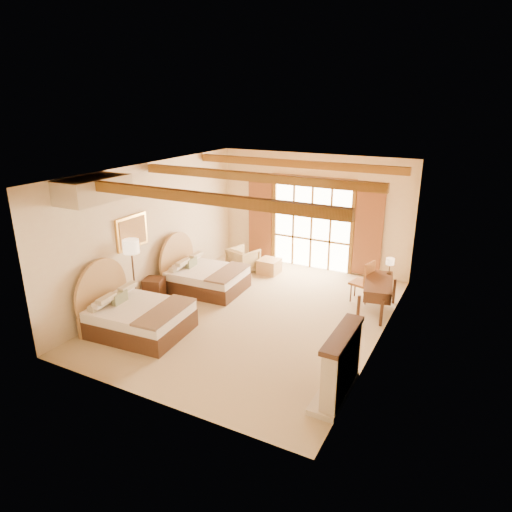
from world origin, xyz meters
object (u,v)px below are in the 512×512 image
Objects in this scene: nightstand at (154,289)px; armchair at (243,260)px; desk at (377,295)px; bed_far at (202,275)px; bed_near at (133,314)px.

armchair reaches higher than nightstand.
desk is at bearing -175.45° from armchair.
bed_far is at bearing 41.43° from nightstand.
bed_near is 1.57m from nightstand.
nightstand is 2.82m from armchair.
bed_far reaches higher than desk.
bed_far is at bearing 178.28° from desk.
nightstand is at bearing -124.11° from bed_far.
desk is (4.25, 0.73, 0.03)m from bed_far.
nightstand is at bearing 109.82° from bed_near.
desk is (4.26, 3.22, 0.02)m from bed_near.
nightstand is 0.36× the size of desk.
armchair is (0.32, 1.58, -0.03)m from bed_far.
bed_near reaches higher than bed_far.
bed_near is 3.84× the size of nightstand.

